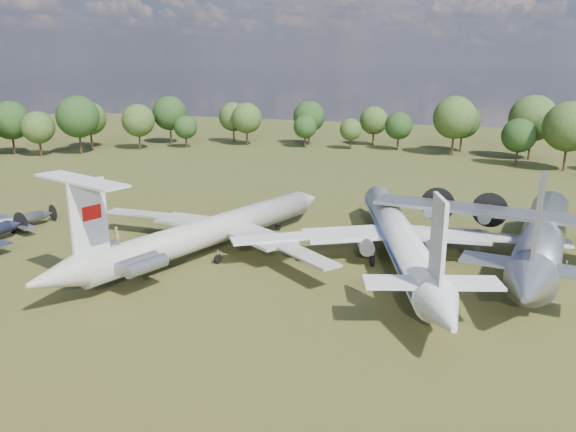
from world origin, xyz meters
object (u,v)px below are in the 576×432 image
at_px(small_prop_northwest, 10,224).
at_px(il62_airliner, 212,236).
at_px(person_on_il62, 117,236).
at_px(an12_transport, 542,243).
at_px(tu104_jet, 398,242).

bearing_deg(small_prop_northwest, il62_airliner, 22.15).
bearing_deg(person_on_il62, an12_transport, -142.93).
xyz_separation_m(il62_airliner, tu104_jet, (21.03, 4.80, 0.20)).
xyz_separation_m(an12_transport, small_prop_northwest, (-66.08, -9.97, -1.82)).
bearing_deg(tu104_jet, an12_transport, -3.58).
distance_m(tu104_jet, an12_transport, 15.61).
relative_size(tu104_jet, small_prop_northwest, 3.66).
relative_size(small_prop_northwest, person_on_il62, 7.36).
relative_size(tu104_jet, person_on_il62, 26.94).
distance_m(il62_airliner, person_on_il62, 13.31).
height_order(tu104_jet, person_on_il62, person_on_il62).
xyz_separation_m(small_prop_northwest, person_on_il62, (26.19, -11.34, 4.54)).
relative_size(tu104_jet, an12_transport, 1.17).
height_order(il62_airliner, small_prop_northwest, il62_airliner).
height_order(tu104_jet, small_prop_northwest, tu104_jet).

